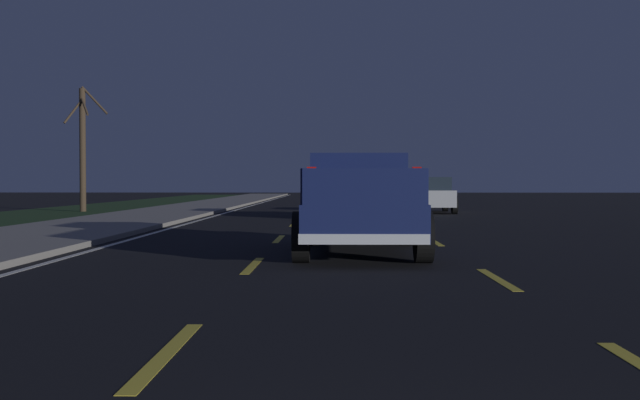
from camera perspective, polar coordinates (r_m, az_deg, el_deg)
ground at (r=29.10m, az=1.97°, el=-1.29°), size 144.00×144.00×0.00m
sidewalk_shoulder at (r=29.92m, az=-12.45°, el=-1.14°), size 108.00×4.00×0.12m
grass_verge at (r=31.47m, az=-21.33°, el=-1.18°), size 108.00×6.00×0.01m
lane_markings at (r=32.16m, az=-3.63°, el=-1.04°), size 108.09×7.04×0.01m
pickup_truck at (r=14.84m, az=2.85°, el=-0.26°), size 5.43×2.29×1.87m
sedan_green at (r=29.18m, az=2.03°, el=0.26°), size 4.40×2.02×1.54m
sedan_silver at (r=34.29m, az=8.00°, el=0.40°), size 4.42×2.06×1.54m
bare_tree_far at (r=36.70m, az=-16.97°, el=3.88°), size 1.90×1.84×5.64m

